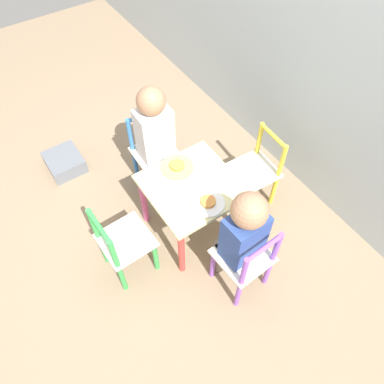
{
  "coord_description": "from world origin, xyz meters",
  "views": [
    {
      "loc": [
        1.03,
        -0.69,
        2.01
      ],
      "look_at": [
        0.0,
        0.0,
        0.36
      ],
      "focal_mm": 35.0,
      "sensor_mm": 36.0,
      "label": 1
    }
  ],
  "objects_px": {
    "kids_table": "(192,193)",
    "plate_left": "(177,167)",
    "chair_purple": "(246,260)",
    "storage_bin": "(65,162)",
    "plate_right": "(208,203)",
    "chair_yellow": "(256,171)",
    "child_left": "(156,134)",
    "chair_blue": "(154,153)",
    "chair_green": "(122,244)",
    "child_right": "(242,232)"
  },
  "relations": [
    {
      "from": "chair_blue",
      "to": "plate_left",
      "type": "distance_m",
      "value": 0.35
    },
    {
      "from": "kids_table",
      "to": "chair_purple",
      "type": "distance_m",
      "value": 0.47
    },
    {
      "from": "kids_table",
      "to": "chair_yellow",
      "type": "relative_size",
      "value": 0.92
    },
    {
      "from": "kids_table",
      "to": "child_left",
      "type": "bearing_deg",
      "value": 178.11
    },
    {
      "from": "chair_yellow",
      "to": "child_right",
      "type": "distance_m",
      "value": 0.61
    },
    {
      "from": "chair_purple",
      "to": "plate_left",
      "type": "bearing_deg",
      "value": -90.79
    },
    {
      "from": "kids_table",
      "to": "plate_right",
      "type": "relative_size",
      "value": 2.72
    },
    {
      "from": "plate_right",
      "to": "chair_purple",
      "type": "bearing_deg",
      "value": 4.79
    },
    {
      "from": "chair_yellow",
      "to": "plate_right",
      "type": "height_order",
      "value": "chair_yellow"
    },
    {
      "from": "kids_table",
      "to": "child_right",
      "type": "relative_size",
      "value": 0.64
    },
    {
      "from": "child_right",
      "to": "storage_bin",
      "type": "xyz_separation_m",
      "value": [
        -1.3,
        -0.49,
        -0.41
      ]
    },
    {
      "from": "chair_yellow",
      "to": "storage_bin",
      "type": "xyz_separation_m",
      "value": [
        -0.93,
        -0.92,
        -0.21
      ]
    },
    {
      "from": "chair_green",
      "to": "plate_right",
      "type": "distance_m",
      "value": 0.51
    },
    {
      "from": "chair_purple",
      "to": "chair_yellow",
      "type": "height_order",
      "value": "same"
    },
    {
      "from": "kids_table",
      "to": "storage_bin",
      "type": "relative_size",
      "value": 1.87
    },
    {
      "from": "chair_yellow",
      "to": "plate_left",
      "type": "xyz_separation_m",
      "value": [
        -0.17,
        -0.46,
        0.17
      ]
    },
    {
      "from": "kids_table",
      "to": "plate_left",
      "type": "relative_size",
      "value": 2.66
    },
    {
      "from": "chair_purple",
      "to": "storage_bin",
      "type": "height_order",
      "value": "chair_purple"
    },
    {
      "from": "chair_purple",
      "to": "storage_bin",
      "type": "distance_m",
      "value": 1.46
    },
    {
      "from": "storage_bin",
      "to": "child_left",
      "type": "bearing_deg",
      "value": 43.23
    },
    {
      "from": "chair_yellow",
      "to": "plate_right",
      "type": "distance_m",
      "value": 0.5
    },
    {
      "from": "chair_blue",
      "to": "child_left",
      "type": "xyz_separation_m",
      "value": [
        0.06,
        -0.0,
        0.21
      ]
    },
    {
      "from": "chair_yellow",
      "to": "plate_right",
      "type": "xyz_separation_m",
      "value": [
        0.13,
        -0.46,
        0.17
      ]
    },
    {
      "from": "chair_blue",
      "to": "chair_yellow",
      "type": "bearing_deg",
      "value": -45.4
    },
    {
      "from": "chair_blue",
      "to": "chair_green",
      "type": "distance_m",
      "value": 0.67
    },
    {
      "from": "chair_yellow",
      "to": "chair_purple",
      "type": "bearing_deg",
      "value": -42.03
    },
    {
      "from": "kids_table",
      "to": "child_left",
      "type": "height_order",
      "value": "child_left"
    },
    {
      "from": "chair_blue",
      "to": "chair_green",
      "type": "height_order",
      "value": "same"
    },
    {
      "from": "plate_right",
      "to": "storage_bin",
      "type": "distance_m",
      "value": 1.21
    },
    {
      "from": "chair_blue",
      "to": "plate_right",
      "type": "height_order",
      "value": "chair_blue"
    },
    {
      "from": "chair_blue",
      "to": "chair_yellow",
      "type": "height_order",
      "value": "same"
    },
    {
      "from": "plate_right",
      "to": "child_left",
      "type": "bearing_deg",
      "value": 178.62
    },
    {
      "from": "plate_left",
      "to": "storage_bin",
      "type": "bearing_deg",
      "value": -148.5
    },
    {
      "from": "child_left",
      "to": "storage_bin",
      "type": "distance_m",
      "value": 0.81
    },
    {
      "from": "chair_purple",
      "to": "chair_blue",
      "type": "xyz_separation_m",
      "value": [
        -0.91,
        -0.01,
        0.0
      ]
    },
    {
      "from": "chair_yellow",
      "to": "storage_bin",
      "type": "height_order",
      "value": "chair_yellow"
    },
    {
      "from": "kids_table",
      "to": "child_left",
      "type": "relative_size",
      "value": 0.61
    },
    {
      "from": "kids_table",
      "to": "chair_blue",
      "type": "distance_m",
      "value": 0.47
    },
    {
      "from": "chair_purple",
      "to": "plate_right",
      "type": "xyz_separation_m",
      "value": [
        -0.31,
        -0.03,
        0.17
      ]
    },
    {
      "from": "chair_green",
      "to": "child_left",
      "type": "xyz_separation_m",
      "value": [
        -0.42,
        0.47,
        0.21
      ]
    },
    {
      "from": "kids_table",
      "to": "plate_right",
      "type": "bearing_deg",
      "value": 0.0
    },
    {
      "from": "plate_right",
      "to": "plate_left",
      "type": "xyz_separation_m",
      "value": [
        -0.3,
        0.0,
        -0.0
      ]
    },
    {
      "from": "chair_green",
      "to": "child_left",
      "type": "relative_size",
      "value": 0.67
    },
    {
      "from": "chair_green",
      "to": "chair_purple",
      "type": "bearing_deg",
      "value": -134.51
    },
    {
      "from": "chair_yellow",
      "to": "chair_green",
      "type": "relative_size",
      "value": 1.0
    },
    {
      "from": "chair_purple",
      "to": "plate_right",
      "type": "height_order",
      "value": "chair_purple"
    },
    {
      "from": "chair_purple",
      "to": "child_right",
      "type": "relative_size",
      "value": 0.7
    },
    {
      "from": "plate_right",
      "to": "storage_bin",
      "type": "bearing_deg",
      "value": -156.23
    },
    {
      "from": "chair_yellow",
      "to": "chair_green",
      "type": "xyz_separation_m",
      "value": [
        -0.0,
        -0.91,
        0.0
      ]
    },
    {
      "from": "chair_purple",
      "to": "plate_right",
      "type": "relative_size",
      "value": 2.97
    }
  ]
}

